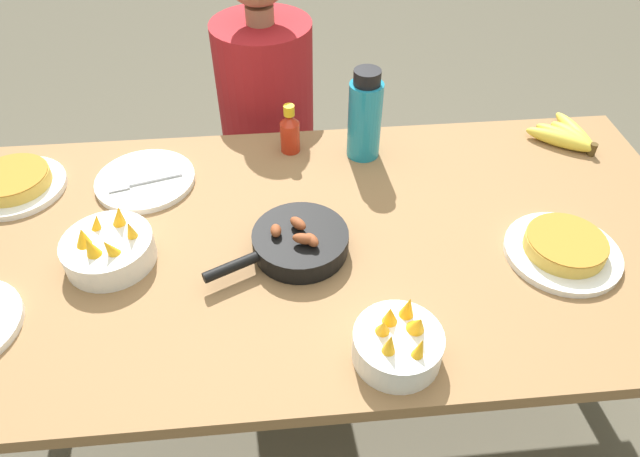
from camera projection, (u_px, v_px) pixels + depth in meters
The scene contains 12 objects.
ground_plane at pixel (320, 408), 1.85m from camera, with size 14.00×14.00×0.00m, color #565142.
dining_table at pixel (320, 266), 1.39m from camera, with size 1.81×0.89×0.77m.
banana_bunch at pixel (568, 136), 1.59m from camera, with size 0.18×0.21×0.04m.
skillet at pixel (299, 242), 1.27m from camera, with size 0.32×0.22×0.08m.
frittata_plate_center at pixel (564, 248), 1.27m from camera, with size 0.26×0.26×0.05m.
frittata_plate_side at pixel (14, 183), 1.44m from camera, with size 0.25×0.25×0.05m.
empty_plate_near_front at pixel (145, 180), 1.47m from camera, with size 0.25×0.25×0.02m.
fruit_bowl_mango at pixel (109, 249), 1.25m from camera, with size 0.20×0.20×0.12m.
fruit_bowl_citrus at pixel (398, 343), 1.06m from camera, with size 0.17×0.17×0.12m.
water_bottle at pixel (365, 116), 1.49m from camera, with size 0.09×0.09×0.25m.
hot_sauce_bottle at pixel (290, 131), 1.54m from camera, with size 0.05×0.05×0.14m.
person_figure at pixel (270, 159), 1.98m from camera, with size 0.33×0.33×1.24m.
Camera 1 is at (-0.09, -0.95, 1.70)m, focal length 32.00 mm.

